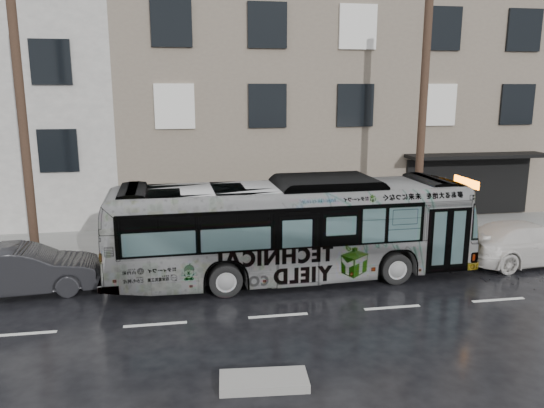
{
  "coord_description": "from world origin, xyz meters",
  "views": [
    {
      "loc": [
        -2.36,
        -15.41,
        5.93
      ],
      "look_at": [
        0.68,
        2.5,
        1.94
      ],
      "focal_mm": 35.0,
      "sensor_mm": 36.0,
      "label": 1
    }
  ],
  "objects": [
    {
      "name": "ground",
      "position": [
        0.0,
        0.0,
        0.0
      ],
      "size": [
        120.0,
        120.0,
        0.0
      ],
      "primitive_type": "plane",
      "color": "black",
      "rests_on": "ground"
    },
    {
      "name": "sign_post",
      "position": [
        7.6,
        3.3,
        1.35
      ],
      "size": [
        0.06,
        0.06,
        2.4
      ],
      "primitive_type": "cylinder",
      "color": "slate",
      "rests_on": "sidewalk"
    },
    {
      "name": "building_taupe",
      "position": [
        5.0,
        12.7,
        5.5
      ],
      "size": [
        20.0,
        12.0,
        11.0
      ],
      "primitive_type": "cube",
      "color": "#776D5C",
      "rests_on": "ground"
    },
    {
      "name": "utility_pole_rear",
      "position": [
        -7.5,
        3.3,
        4.65
      ],
      "size": [
        0.3,
        0.3,
        9.0
      ],
      "primitive_type": "cylinder",
      "color": "#3D291E",
      "rests_on": "sidewalk"
    },
    {
      "name": "dark_sedan",
      "position": [
        -7.07,
        0.32,
        0.72
      ],
      "size": [
        4.5,
        1.96,
        1.44
      ],
      "primitive_type": "imported",
      "rotation": [
        0.0,
        0.0,
        1.67
      ],
      "color": "black",
      "rests_on": "ground"
    },
    {
      "name": "white_sedan",
      "position": [
        9.22,
        0.4,
        0.72
      ],
      "size": [
        5.17,
        2.57,
        1.44
      ],
      "primitive_type": "imported",
      "rotation": [
        0.0,
        0.0,
        1.68
      ],
      "color": "silver",
      "rests_on": "ground"
    },
    {
      "name": "utility_pole_front",
      "position": [
        6.5,
        3.3,
        4.65
      ],
      "size": [
        0.3,
        0.3,
        9.0
      ],
      "primitive_type": "cylinder",
      "color": "#3D291E",
      "rests_on": "sidewalk"
    },
    {
      "name": "sidewalk",
      "position": [
        0.0,
        4.9,
        0.07
      ],
      "size": [
        90.0,
        3.6,
        0.15
      ],
      "primitive_type": "cube",
      "color": "gray",
      "rests_on": "ground"
    },
    {
      "name": "bus",
      "position": [
        0.92,
        0.3,
        1.6
      ],
      "size": [
        11.58,
        3.04,
        3.2
      ],
      "primitive_type": "imported",
      "rotation": [
        0.0,
        0.0,
        1.6
      ],
      "color": "#B2B2B2",
      "rests_on": "ground"
    },
    {
      "name": "slush_pile",
      "position": [
        -0.89,
        -5.77,
        0.09
      ],
      "size": [
        1.86,
        0.94,
        0.18
      ],
      "primitive_type": "cube",
      "rotation": [
        0.0,
        0.0,
        -0.08
      ],
      "color": "gray",
      "rests_on": "ground"
    }
  ]
}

